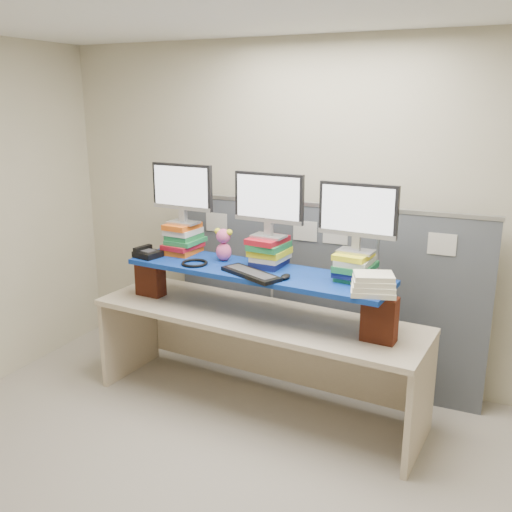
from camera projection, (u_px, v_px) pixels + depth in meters
The scene contains 18 objects.
room at pixel (218, 284), 2.92m from camera, with size 5.00×4.00×2.80m.
cubicle_partition at pixel (322, 295), 4.65m from camera, with size 2.60×0.06×1.53m.
desk at pixel (256, 333), 4.29m from camera, with size 2.59×0.94×0.77m.
brick_pier_left at pixel (150, 277), 4.61m from camera, with size 0.23×0.12×0.31m, color maroon.
brick_pier_right at pixel (379, 319), 3.72m from camera, with size 0.23×0.12×0.31m, color maroon.
blue_board at pixel (256, 272), 4.16m from camera, with size 1.99×0.50×0.04m, color navy.
book_stack_left at pixel (183, 239), 4.57m from camera, with size 0.27×0.33×0.24m.
book_stack_center at pixel (269, 251), 4.21m from camera, with size 0.28×0.32×0.22m.
book_stack_right at pixel (355, 266), 3.90m from camera, with size 0.27×0.31×0.19m.
monitor_left at pixel (182, 190), 4.46m from camera, with size 0.54×0.17×0.47m.
monitor_center at pixel (269, 201), 4.11m from camera, with size 0.54×0.17×0.47m.
monitor_right at pixel (358, 214), 3.80m from camera, with size 0.54×0.17×0.47m.
keyboard at pixel (251, 274), 4.00m from camera, with size 0.51×0.36×0.03m.
mouse at pixel (285, 277), 3.93m from camera, with size 0.06×0.11×0.03m, color black.
desk_phone at pixel (147, 253), 4.48m from camera, with size 0.22×0.20×0.08m.
headset at pixel (195, 263), 4.27m from camera, with size 0.20×0.20×0.02m, color black.
plush_toy at pixel (224, 244), 4.35m from camera, with size 0.15×0.11×0.25m.
binder_stack at pixel (373, 284), 3.62m from camera, with size 0.33×0.29×0.13m.
Camera 1 is at (1.32, -2.45, 2.31)m, focal length 40.00 mm.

